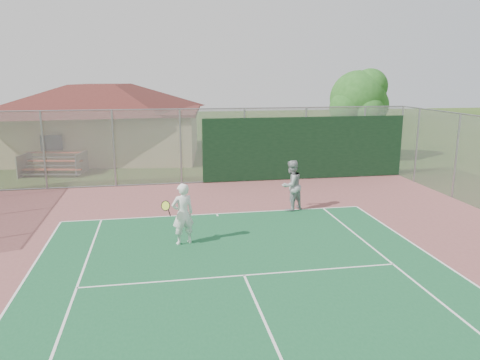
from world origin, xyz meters
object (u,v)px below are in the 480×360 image
clubhouse (103,114)px  player_grey_back (291,186)px  player_white_front (183,214)px  bleachers (53,163)px  tree (359,101)px

clubhouse → player_grey_back: 15.65m
player_white_front → clubhouse: bearing=-93.5°
bleachers → player_white_front: size_ratio=1.70×
bleachers → player_grey_back: bearing=-28.6°
tree → player_white_front: 16.82m
bleachers → player_white_front: bearing=-51.2°
bleachers → clubhouse: bearing=77.8°
player_white_front → player_grey_back: (4.23, 2.91, 0.01)m
clubhouse → bleachers: bearing=-106.2°
clubhouse → bleachers: (-2.08, -4.84, -2.11)m
clubhouse → tree: bearing=-7.1°
player_white_front → player_grey_back: player_grey_back is taller
clubhouse → player_white_front: bearing=-69.5°
clubhouse → tree: (14.92, -3.77, 0.84)m
clubhouse → bleachers: clubhouse is taller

